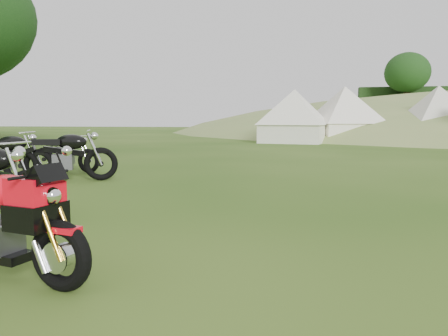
% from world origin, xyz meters
% --- Properties ---
extents(ground, '(120.00, 120.00, 0.00)m').
position_xyz_m(ground, '(0.00, 0.00, 0.00)').
color(ground, '#20440E').
rests_on(ground, ground).
extents(vintage_moto_b, '(2.09, 0.70, 1.08)m').
position_xyz_m(vintage_moto_b, '(-4.86, 2.75, 0.54)').
color(vintage_moto_b, black).
rests_on(vintage_moto_b, ground).
extents(vintage_moto_c, '(2.14, 1.29, 1.12)m').
position_xyz_m(vintage_moto_c, '(-3.72, 2.97, 0.56)').
color(vintage_moto_c, black).
rests_on(vintage_moto_c, ground).
extents(vintage_moto_d, '(1.83, 0.67, 0.94)m').
position_xyz_m(vintage_moto_d, '(-4.48, 4.41, 0.47)').
color(vintage_moto_d, black).
rests_on(vintage_moto_d, ground).
extents(tent_left, '(3.71, 3.71, 2.74)m').
position_xyz_m(tent_left, '(0.43, 18.60, 1.37)').
color(tent_left, white).
rests_on(tent_left, ground).
extents(tent_mid, '(4.32, 4.32, 2.88)m').
position_xyz_m(tent_mid, '(3.14, 20.52, 1.44)').
color(tent_mid, white).
rests_on(tent_mid, ground).
extents(tent_right, '(3.91, 3.91, 2.87)m').
position_xyz_m(tent_right, '(8.00, 20.45, 1.43)').
color(tent_right, beige).
rests_on(tent_right, ground).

